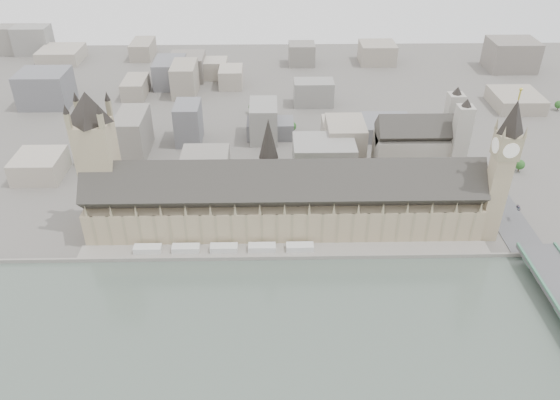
{
  "coord_description": "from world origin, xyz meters",
  "views": [
    {
      "loc": [
        -8.65,
        -291.57,
        224.5
      ],
      "look_at": [
        -2.68,
        16.02,
        26.18
      ],
      "focal_mm": 35.0,
      "sensor_mm": 36.0,
      "label": 1
    }
  ],
  "objects_px": {
    "westminster_abbey": "(420,146)",
    "palace_of_westminster": "(284,201)",
    "victoria_tower": "(98,156)",
    "elizabeth_tower": "(503,162)",
    "car_approach": "(519,208)"
  },
  "relations": [
    {
      "from": "westminster_abbey",
      "to": "palace_of_westminster",
      "type": "bearing_deg",
      "value": -145.83
    },
    {
      "from": "victoria_tower",
      "to": "westminster_abbey",
      "type": "bearing_deg",
      "value": 16.5
    },
    {
      "from": "elizabeth_tower",
      "to": "victoria_tower",
      "type": "relative_size",
      "value": 1.07
    },
    {
      "from": "palace_of_westminster",
      "to": "car_approach",
      "type": "xyz_separation_m",
      "value": [
        166.37,
        6.34,
        -11.63
      ]
    },
    {
      "from": "palace_of_westminster",
      "to": "westminster_abbey",
      "type": "distance_m",
      "value": 134.09
    },
    {
      "from": "palace_of_westminster",
      "to": "victoria_tower",
      "type": "relative_size",
      "value": 2.65
    },
    {
      "from": "elizabeth_tower",
      "to": "car_approach",
      "type": "relative_size",
      "value": 19.01
    },
    {
      "from": "palace_of_westminster",
      "to": "elizabeth_tower",
      "type": "bearing_deg",
      "value": -4.85
    },
    {
      "from": "elizabeth_tower",
      "to": "car_approach",
      "type": "distance_m",
      "value": 57.8
    },
    {
      "from": "victoria_tower",
      "to": "westminster_abbey",
      "type": "height_order",
      "value": "victoria_tower"
    },
    {
      "from": "elizabeth_tower",
      "to": "westminster_abbey",
      "type": "xyz_separation_m",
      "value": [
        -27.08,
        87.0,
        -33.01
      ]
    },
    {
      "from": "palace_of_westminster",
      "to": "westminster_abbey",
      "type": "height_order",
      "value": "westminster_abbey"
    },
    {
      "from": "westminster_abbey",
      "to": "car_approach",
      "type": "bearing_deg",
      "value": -51.2
    },
    {
      "from": "palace_of_westminster",
      "to": "car_approach",
      "type": "height_order",
      "value": "palace_of_westminster"
    },
    {
      "from": "victoria_tower",
      "to": "car_approach",
      "type": "bearing_deg",
      "value": 0.01
    }
  ]
}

